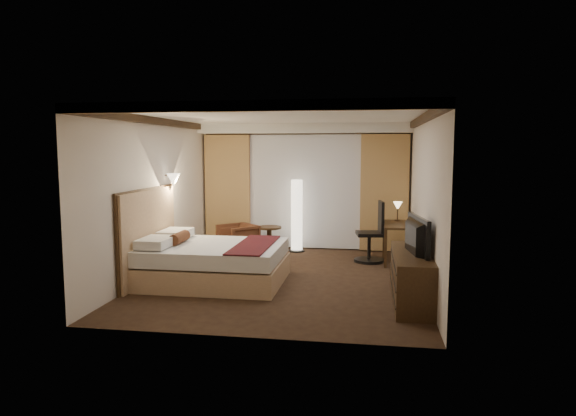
% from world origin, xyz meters
% --- Properties ---
extents(floor, '(4.50, 5.50, 0.01)m').
position_xyz_m(floor, '(0.00, 0.00, 0.00)').
color(floor, black).
rests_on(floor, ground).
extents(ceiling, '(4.50, 5.50, 0.01)m').
position_xyz_m(ceiling, '(0.00, 0.00, 2.70)').
color(ceiling, white).
rests_on(ceiling, back_wall).
extents(back_wall, '(4.50, 0.02, 2.70)m').
position_xyz_m(back_wall, '(0.00, 2.75, 1.35)').
color(back_wall, beige).
rests_on(back_wall, floor).
extents(left_wall, '(0.02, 5.50, 2.70)m').
position_xyz_m(left_wall, '(-2.25, 0.00, 1.35)').
color(left_wall, beige).
rests_on(left_wall, floor).
extents(right_wall, '(0.02, 5.50, 2.70)m').
position_xyz_m(right_wall, '(2.25, 0.00, 1.35)').
color(right_wall, beige).
rests_on(right_wall, floor).
extents(crown_molding, '(4.50, 5.50, 0.12)m').
position_xyz_m(crown_molding, '(0.00, 0.00, 2.64)').
color(crown_molding, black).
rests_on(crown_molding, ceiling).
extents(soffit, '(4.50, 0.50, 0.20)m').
position_xyz_m(soffit, '(0.00, 2.50, 2.60)').
color(soffit, white).
rests_on(soffit, ceiling).
extents(curtain_sheer, '(2.48, 0.04, 2.45)m').
position_xyz_m(curtain_sheer, '(0.00, 2.67, 1.25)').
color(curtain_sheer, silver).
rests_on(curtain_sheer, back_wall).
extents(curtain_left_drape, '(1.00, 0.14, 2.45)m').
position_xyz_m(curtain_left_drape, '(-1.70, 2.61, 1.25)').
color(curtain_left_drape, tan).
rests_on(curtain_left_drape, back_wall).
extents(curtain_right_drape, '(1.00, 0.14, 2.45)m').
position_xyz_m(curtain_right_drape, '(1.70, 2.61, 1.25)').
color(curtain_right_drape, tan).
rests_on(curtain_right_drape, back_wall).
extents(wall_sconce, '(0.24, 0.24, 0.24)m').
position_xyz_m(wall_sconce, '(-2.09, 0.44, 1.62)').
color(wall_sconce, white).
rests_on(wall_sconce, left_wall).
extents(bed, '(2.22, 1.73, 0.65)m').
position_xyz_m(bed, '(-1.08, -0.43, 0.32)').
color(bed, white).
rests_on(bed, floor).
extents(headboard, '(0.12, 2.03, 1.50)m').
position_xyz_m(headboard, '(-2.20, -0.43, 0.75)').
color(headboard, tan).
rests_on(headboard, floor).
extents(armchair, '(0.93, 0.93, 0.70)m').
position_xyz_m(armchair, '(-1.28, 1.82, 0.35)').
color(armchair, '#4F2F17').
rests_on(armchair, floor).
extents(side_table, '(0.51, 0.51, 0.56)m').
position_xyz_m(side_table, '(-0.66, 2.04, 0.28)').
color(side_table, black).
rests_on(side_table, floor).
extents(floor_lamp, '(0.32, 0.32, 1.54)m').
position_xyz_m(floor_lamp, '(-0.12, 2.31, 0.77)').
color(floor_lamp, white).
rests_on(floor_lamp, floor).
extents(desk, '(0.55, 1.12, 0.75)m').
position_xyz_m(desk, '(1.95, 1.58, 0.38)').
color(desk, black).
rests_on(desk, floor).
extents(desk_lamp, '(0.18, 0.18, 0.34)m').
position_xyz_m(desk_lamp, '(1.95, 1.99, 0.92)').
color(desk_lamp, '#FFD899').
rests_on(desk_lamp, desk).
extents(office_chair, '(0.64, 0.64, 1.18)m').
position_xyz_m(office_chair, '(1.40, 1.53, 0.59)').
color(office_chair, black).
rests_on(office_chair, floor).
extents(dresser, '(0.50, 1.84, 0.72)m').
position_xyz_m(dresser, '(2.00, -1.03, 0.36)').
color(dresser, black).
rests_on(dresser, floor).
extents(television, '(0.79, 1.18, 0.14)m').
position_xyz_m(television, '(1.97, -1.03, 1.03)').
color(television, black).
rests_on(television, dresser).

